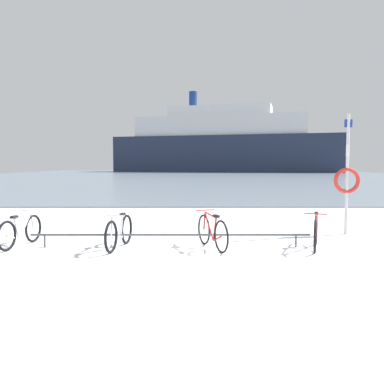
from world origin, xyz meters
TOP-DOWN VIEW (x-y plane):
  - ground at (0.00, 53.90)m, footprint 80.00×132.00m
  - bike_rack at (-1.03, 1.69)m, footprint 6.23×0.08m
  - bicycle_0 at (-4.41, 1.78)m, footprint 0.47×1.66m
  - bicycle_1 at (-2.15, 1.58)m, footprint 0.47×1.66m
  - bicycle_2 at (-0.11, 1.56)m, footprint 0.66×1.58m
  - bicycle_3 at (2.17, 1.57)m, footprint 0.65×1.63m
  - rescue_post at (3.51, 3.34)m, footprint 0.69×0.11m
  - ferry_ship at (7.07, 89.58)m, footprint 54.56×24.15m

SIDE VIEW (x-z plane):
  - ground at x=0.00m, z-range -0.08..0.00m
  - bike_rack at x=-1.03m, z-range 0.12..0.42m
  - bicycle_0 at x=-4.41m, z-range -0.04..0.73m
  - bicycle_1 at x=-2.15m, z-range -0.04..0.76m
  - bicycle_2 at x=-0.11m, z-range -0.04..0.78m
  - bicycle_3 at x=2.17m, z-range -0.04..0.79m
  - rescue_post at x=3.51m, z-range -0.07..3.09m
  - ferry_ship at x=7.07m, z-range -3.19..16.20m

